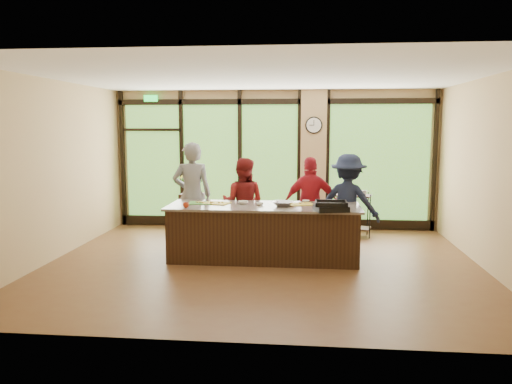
% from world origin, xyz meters
% --- Properties ---
extents(floor, '(7.00, 7.00, 0.00)m').
position_xyz_m(floor, '(0.00, 0.00, 0.00)').
color(floor, brown).
rests_on(floor, ground).
extents(ceiling, '(7.00, 7.00, 0.00)m').
position_xyz_m(ceiling, '(0.00, 0.00, 3.00)').
color(ceiling, white).
rests_on(ceiling, back_wall).
extents(back_wall, '(7.00, 0.00, 7.00)m').
position_xyz_m(back_wall, '(0.00, 3.00, 1.50)').
color(back_wall, tan).
rests_on(back_wall, floor).
extents(left_wall, '(0.00, 6.00, 6.00)m').
position_xyz_m(left_wall, '(-3.50, 0.00, 1.50)').
color(left_wall, tan).
rests_on(left_wall, floor).
extents(right_wall, '(0.00, 6.00, 6.00)m').
position_xyz_m(right_wall, '(3.50, 0.00, 1.50)').
color(right_wall, tan).
rests_on(right_wall, floor).
extents(window_wall, '(6.90, 0.12, 3.00)m').
position_xyz_m(window_wall, '(0.16, 2.95, 1.39)').
color(window_wall, tan).
rests_on(window_wall, floor).
extents(island_base, '(3.10, 1.00, 0.88)m').
position_xyz_m(island_base, '(0.00, 0.30, 0.44)').
color(island_base, black).
rests_on(island_base, floor).
extents(countertop, '(3.20, 1.10, 0.04)m').
position_xyz_m(countertop, '(0.00, 0.30, 0.90)').
color(countertop, slate).
rests_on(countertop, island_base).
extents(wall_clock, '(0.36, 0.04, 0.36)m').
position_xyz_m(wall_clock, '(0.85, 2.87, 2.25)').
color(wall_clock, black).
rests_on(wall_clock, window_wall).
extents(cook_left, '(0.79, 0.61, 1.95)m').
position_xyz_m(cook_left, '(-1.38, 1.00, 0.97)').
color(cook_left, slate).
rests_on(cook_left, floor).
extents(cook_midleft, '(0.88, 0.72, 1.66)m').
position_xyz_m(cook_midleft, '(-0.45, 1.08, 0.83)').
color(cook_midleft, maroon).
rests_on(cook_midleft, floor).
extents(cook_midright, '(1.03, 0.53, 1.69)m').
position_xyz_m(cook_midright, '(0.79, 1.04, 0.84)').
color(cook_midright, '#A51926').
rests_on(cook_midright, floor).
extents(cook_right, '(1.28, 0.98, 1.74)m').
position_xyz_m(cook_right, '(1.45, 1.03, 0.87)').
color(cook_right, '#161C32').
rests_on(cook_right, floor).
extents(roasting_pan, '(0.57, 0.49, 0.09)m').
position_xyz_m(roasting_pan, '(1.09, -0.16, 0.96)').
color(roasting_pan, black).
rests_on(roasting_pan, countertop).
extents(mixing_bowl, '(0.41, 0.41, 0.08)m').
position_xyz_m(mixing_bowl, '(0.33, 0.24, 0.96)').
color(mixing_bowl, silver).
rests_on(mixing_bowl, countertop).
extents(cutting_board_left, '(0.43, 0.33, 0.01)m').
position_xyz_m(cutting_board_left, '(-1.09, 0.42, 0.93)').
color(cutting_board_left, '#499937').
rests_on(cutting_board_left, countertop).
extents(cutting_board_center, '(0.49, 0.42, 0.01)m').
position_xyz_m(cutting_board_center, '(-0.82, 0.42, 0.93)').
color(cutting_board_center, gold).
rests_on(cutting_board_center, countertop).
extents(cutting_board_right, '(0.48, 0.41, 0.01)m').
position_xyz_m(cutting_board_right, '(0.62, 0.44, 0.93)').
color(cutting_board_right, gold).
rests_on(cutting_board_right, countertop).
extents(prep_bowl_near, '(0.22, 0.22, 0.05)m').
position_xyz_m(prep_bowl_near, '(-0.36, 0.40, 0.95)').
color(prep_bowl_near, silver).
rests_on(prep_bowl_near, countertop).
extents(prep_bowl_mid, '(0.14, 0.14, 0.04)m').
position_xyz_m(prep_bowl_mid, '(-0.07, 0.32, 0.94)').
color(prep_bowl_mid, silver).
rests_on(prep_bowl_mid, countertop).
extents(prep_bowl_far, '(0.16, 0.16, 0.03)m').
position_xyz_m(prep_bowl_far, '(0.70, 0.73, 0.94)').
color(prep_bowl_far, silver).
rests_on(prep_bowl_far, countertop).
extents(red_ramekin, '(0.12, 0.12, 0.08)m').
position_xyz_m(red_ramekin, '(-1.24, -0.06, 0.96)').
color(red_ramekin, '#A92C10').
rests_on(red_ramekin, countertop).
extents(flower_stand, '(0.48, 0.48, 0.85)m').
position_xyz_m(flower_stand, '(-1.64, 2.11, 0.43)').
color(flower_stand, black).
rests_on(flower_stand, floor).
extents(flower_vase, '(0.28, 0.28, 0.29)m').
position_xyz_m(flower_vase, '(-1.64, 2.11, 1.00)').
color(flower_vase, '#8D724D').
rests_on(flower_vase, flower_stand).
extents(bar_cart, '(0.77, 0.57, 0.95)m').
position_xyz_m(bar_cart, '(1.66, 2.23, 0.57)').
color(bar_cart, black).
rests_on(bar_cart, floor).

